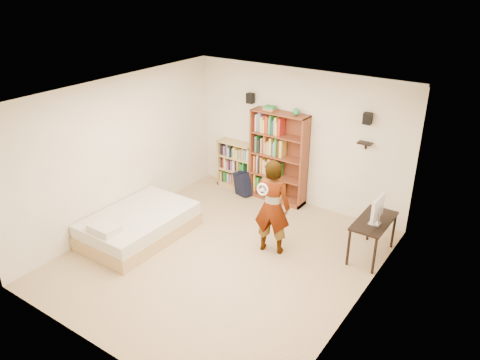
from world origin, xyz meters
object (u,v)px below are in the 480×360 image
at_px(tall_bookshelf, 279,158).
at_px(person, 272,207).
at_px(computer_desk, 372,238).
at_px(daybed, 139,222).
at_px(low_bookshelf, 236,165).

relative_size(tall_bookshelf, person, 1.13).
relative_size(computer_desk, daybed, 0.51).
height_order(low_bookshelf, daybed, low_bookshelf).
bearing_deg(computer_desk, tall_bookshelf, 158.45).
xyz_separation_m(low_bookshelf, person, (1.90, -1.71, 0.31)).
distance_m(low_bookshelf, computer_desk, 3.47).
distance_m(low_bookshelf, daybed, 2.67).
relative_size(low_bookshelf, person, 0.62).
bearing_deg(person, computer_desk, -167.12).
bearing_deg(low_bookshelf, tall_bookshelf, -0.94).
bearing_deg(daybed, tall_bookshelf, 64.24).
relative_size(tall_bookshelf, computer_desk, 1.87).
distance_m(tall_bookshelf, low_bookshelf, 1.11).
relative_size(tall_bookshelf, low_bookshelf, 1.81).
bearing_deg(computer_desk, daybed, -154.29).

